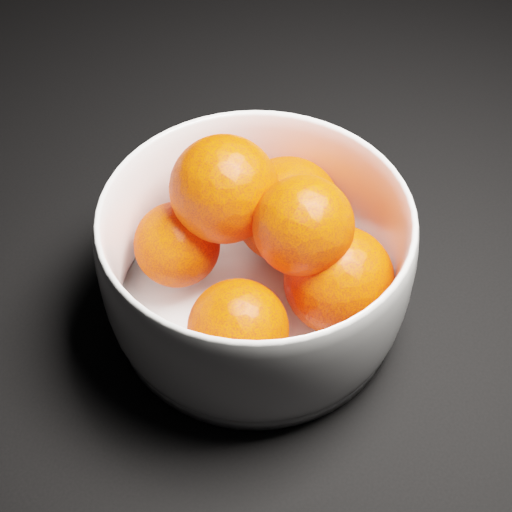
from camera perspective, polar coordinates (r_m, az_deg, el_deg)
bowl at (r=0.50m, az=0.00°, el=-0.40°), size 0.22×0.22×0.10m
orange_pile at (r=0.50m, az=1.05°, el=1.27°), size 0.17×0.17×0.12m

